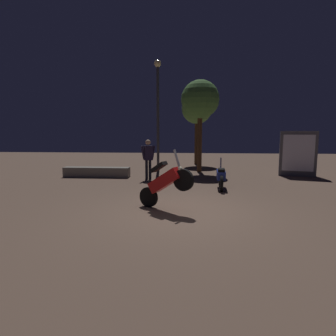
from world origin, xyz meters
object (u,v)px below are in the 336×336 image
motorcycle_red_foreground (165,182)px  person_rider_beside (148,156)px  motorcycle_blue_parked_left (221,177)px  kiosk_billboard (298,154)px  streetlamp_near (158,103)px

motorcycle_red_foreground → person_rider_beside: person_rider_beside is taller
motorcycle_blue_parked_left → person_rider_beside: 3.50m
motorcycle_red_foreground → person_rider_beside: size_ratio=0.94×
motorcycle_blue_parked_left → kiosk_billboard: size_ratio=0.79×
streetlamp_near → kiosk_billboard: size_ratio=2.71×
motorcycle_red_foreground → streetlamp_near: size_ratio=0.29×
motorcycle_red_foreground → motorcycle_blue_parked_left: bearing=87.2°
motorcycle_blue_parked_left → streetlamp_near: size_ratio=0.29×
person_rider_beside → streetlamp_near: bearing=149.2°
person_rider_beside → streetlamp_near: (0.14, 2.70, 2.52)m
motorcycle_blue_parked_left → kiosk_billboard: bearing=-46.4°
motorcycle_red_foreground → streetlamp_near: (-0.99, 7.48, 2.81)m
motorcycle_red_foreground → streetlamp_near: streetlamp_near is taller
motorcycle_red_foreground → person_rider_beside: 4.92m
motorcycle_red_foreground → kiosk_billboard: size_ratio=0.78×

